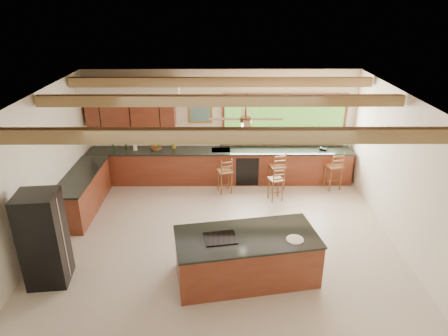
{
  "coord_description": "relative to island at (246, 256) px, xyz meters",
  "views": [
    {
      "loc": [
        0.03,
        -7.09,
        4.73
      ],
      "look_at": [
        0.07,
        0.8,
        1.31
      ],
      "focal_mm": 32.0,
      "sensor_mm": 36.0,
      "label": 1
    }
  ],
  "objects": [
    {
      "name": "ground",
      "position": [
        -0.46,
        1.17,
        -0.44
      ],
      "size": [
        7.2,
        7.2,
        0.0
      ],
      "primitive_type": "plane",
      "color": "beige",
      "rests_on": "ground"
    },
    {
      "name": "room_shell",
      "position": [
        -0.63,
        1.83,
        1.78
      ],
      "size": [
        7.27,
        6.54,
        3.02
      ],
      "color": "white",
      "rests_on": "ground"
    },
    {
      "name": "counter_run",
      "position": [
        -1.28,
        3.69,
        0.03
      ],
      "size": [
        7.12,
        3.1,
        1.22
      ],
      "color": "brown",
      "rests_on": "ground"
    },
    {
      "name": "island",
      "position": [
        0.0,
        0.0,
        0.0
      ],
      "size": [
        2.66,
        1.59,
        0.89
      ],
      "rotation": [
        0.0,
        0.0,
        0.17
      ],
      "color": "brown",
      "rests_on": "ground"
    },
    {
      "name": "refrigerator",
      "position": [
        -3.51,
        -0.08,
        0.43
      ],
      "size": [
        0.74,
        0.72,
        1.73
      ],
      "rotation": [
        0.0,
        0.0,
        0.1
      ],
      "color": "black",
      "rests_on": "ground"
    },
    {
      "name": "bar_stool_a",
      "position": [
        -0.36,
        3.36,
        0.15
      ],
      "size": [
        0.44,
        0.44,
        0.98
      ],
      "rotation": [
        0.0,
        0.0,
        0.3
      ],
      "color": "brown",
      "rests_on": "ground"
    },
    {
      "name": "bar_stool_b",
      "position": [
        0.9,
        2.93,
        0.12
      ],
      "size": [
        0.42,
        0.42,
        0.94
      ],
      "rotation": [
        0.0,
        0.0,
        0.29
      ],
      "color": "brown",
      "rests_on": "ground"
    },
    {
      "name": "bar_stool_c",
      "position": [
        1.01,
        3.56,
        0.2
      ],
      "size": [
        0.46,
        0.46,
        1.07
      ],
      "rotation": [
        0.0,
        0.0,
        0.22
      ],
      "color": "brown",
      "rests_on": "ground"
    },
    {
      "name": "bar_stool_d",
      "position": [
        2.49,
        3.57,
        0.2
      ],
      "size": [
        0.47,
        0.47,
        1.07
      ],
      "rotation": [
        0.0,
        0.0,
        0.27
      ],
      "color": "brown",
      "rests_on": "ground"
    }
  ]
}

